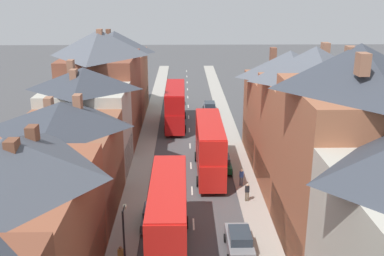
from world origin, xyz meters
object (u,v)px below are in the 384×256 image
at_px(car_near_silver, 154,216).
at_px(car_mid_black, 222,163).
at_px(car_parked_left_b, 239,241).
at_px(street_lamp, 125,245).
at_px(pedestrian_far_left, 241,177).
at_px(car_mid_white, 216,136).
at_px(double_decker_bus_mid_street, 175,105).
at_px(double_decker_bus_lead, 210,147).
at_px(pedestrian_mid_right, 247,191).
at_px(pedestrian_mid_left, 121,256).
at_px(car_parked_right_a, 210,107).
at_px(car_near_blue, 177,99).
at_px(double_decker_bus_far_approaching, 168,217).

relative_size(car_near_silver, car_mid_black, 0.99).
height_order(car_parked_left_b, street_lamp, street_lamp).
bearing_deg(car_near_silver, car_parked_left_b, -31.64).
xyz_separation_m(car_near_silver, pedestrian_far_left, (7.66, 6.84, 0.21)).
bearing_deg(car_mid_white, double_decker_bus_mid_street, 125.99).
distance_m(double_decker_bus_lead, pedestrian_mid_right, 7.16).
xyz_separation_m(car_parked_left_b, pedestrian_mid_left, (-7.98, -1.88, 0.18)).
distance_m(car_parked_right_a, car_mid_black, 21.54).
bearing_deg(car_parked_left_b, car_near_blue, 96.78).
distance_m(car_near_silver, street_lamp, 8.32).
bearing_deg(car_parked_right_a, car_parked_left_b, -90.00).
relative_size(double_decker_bus_lead, car_parked_right_a, 2.45).
distance_m(pedestrian_mid_left, pedestrian_far_left, 15.69).
bearing_deg(car_parked_right_a, car_mid_white, -90.00).
bearing_deg(pedestrian_far_left, street_lamp, -120.91).
relative_size(double_decker_bus_lead, double_decker_bus_far_approaching, 1.00).
distance_m(double_decker_bus_mid_street, car_mid_white, 8.59).
bearing_deg(car_parked_right_a, street_lamp, -100.36).
bearing_deg(street_lamp, pedestrian_mid_right, 52.44).
height_order(pedestrian_mid_right, pedestrian_far_left, same).
distance_m(double_decker_bus_lead, pedestrian_far_left, 4.59).
distance_m(car_parked_right_a, car_mid_white, 13.13).
height_order(car_parked_right_a, car_parked_left_b, car_parked_left_b).
xyz_separation_m(pedestrian_mid_left, pedestrian_mid_right, (9.54, 9.42, 0.00)).
bearing_deg(pedestrian_far_left, double_decker_bus_lead, 130.94).
xyz_separation_m(car_near_silver, car_parked_right_a, (6.20, 32.33, -0.01)).
bearing_deg(car_near_silver, pedestrian_mid_right, 25.58).
bearing_deg(car_near_silver, double_decker_bus_mid_street, 87.15).
bearing_deg(street_lamp, double_decker_bus_mid_street, 85.87).
height_order(double_decker_bus_lead, car_near_silver, double_decker_bus_lead).
xyz_separation_m(car_mid_white, street_lamp, (-7.35, -27.07, 2.42)).
bearing_deg(double_decker_bus_mid_street, street_lamp, -94.13).
relative_size(double_decker_bus_mid_street, car_mid_black, 2.70).
relative_size(car_mid_white, pedestrian_mid_left, 2.78).
height_order(double_decker_bus_mid_street, pedestrian_far_left, double_decker_bus_mid_street).
relative_size(pedestrian_far_left, street_lamp, 0.29).
height_order(double_decker_bus_far_approaching, car_near_blue, double_decker_bus_far_approaching).
relative_size(double_decker_bus_lead, street_lamp, 1.96).
height_order(pedestrian_mid_left, pedestrian_far_left, same).
height_order(car_mid_black, car_mid_white, car_mid_white).
xyz_separation_m(pedestrian_mid_right, pedestrian_far_left, (-0.10, 3.12, 0.00)).
relative_size(pedestrian_mid_left, pedestrian_far_left, 1.00).
xyz_separation_m(double_decker_bus_mid_street, pedestrian_far_left, (6.37, -19.12, -1.78)).
relative_size(double_decker_bus_far_approaching, car_parked_right_a, 2.45).
xyz_separation_m(double_decker_bus_lead, car_parked_left_b, (1.31, -13.85, -1.96)).
distance_m(car_mid_black, pedestrian_mid_right, 7.25).
height_order(car_near_silver, street_lamp, street_lamp).
xyz_separation_m(car_near_silver, car_mid_white, (6.20, 19.20, 0.00)).
height_order(double_decker_bus_lead, pedestrian_mid_left, double_decker_bus_lead).
bearing_deg(double_decker_bus_lead, car_parked_left_b, -84.60).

